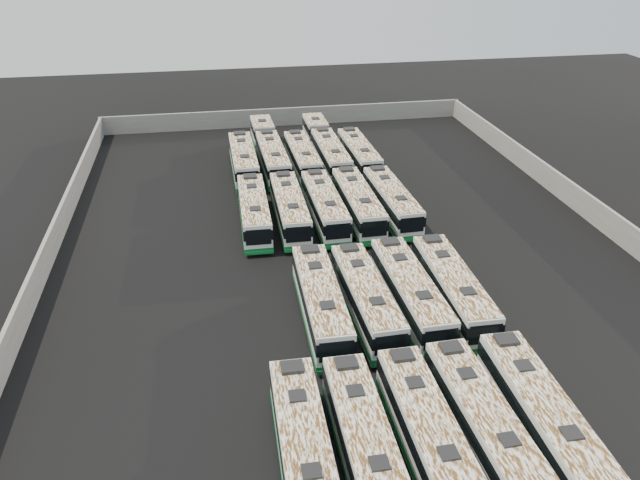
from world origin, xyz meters
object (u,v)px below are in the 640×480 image
(bus_midback_left, at_px, (290,209))
(bus_back_far_right, at_px, (359,155))
(bus_front_left, at_px, (365,445))
(bus_front_center, at_px, (428,436))
(bus_front_right, at_px, (483,425))
(bus_front_far_left, at_px, (304,452))
(bus_back_left, at_px, (269,149))
(bus_midfront_far_right, at_px, (453,289))
(bus_midback_center, at_px, (325,206))
(bus_midback_far_left, at_px, (254,211))
(bus_back_center, at_px, (302,158))
(bus_back_far_left, at_px, (244,161))
(bus_front_far_right, at_px, (542,418))
(bus_midfront_right, at_px, (410,293))
(bus_midback_right, at_px, (358,204))
(bus_midfront_left, at_px, (321,302))
(bus_back_right, at_px, (325,146))
(bus_midfront_center, at_px, (366,298))

(bus_midback_left, xyz_separation_m, bus_back_far_right, (8.90, 12.07, -0.03))
(bus_front_left, bearing_deg, bus_front_center, 0.54)
(bus_front_right, xyz_separation_m, bus_back_far_right, (2.98, 38.66, -0.00))
(bus_front_far_left, xyz_separation_m, bus_back_left, (2.89, 41.99, 0.03))
(bus_front_center, bearing_deg, bus_front_far_left, 179.18)
(bus_front_center, distance_m, bus_midfront_far_right, 13.60)
(bus_midfront_far_right, distance_m, bus_midback_center, 15.72)
(bus_front_left, xyz_separation_m, bus_midback_far_left, (-2.93, 26.94, 0.02))
(bus_midback_center, distance_m, bus_back_center, 12.19)
(bus_front_left, height_order, bus_back_center, bus_front_left)
(bus_front_center, xyz_separation_m, bus_midback_left, (-3.02, 26.85, 0.01))
(bus_front_far_left, xyz_separation_m, bus_back_far_left, (-0.04, 39.00, 0.04))
(bus_back_left, bearing_deg, bus_back_far_left, -135.43)
(bus_front_far_right, relative_size, bus_midfront_right, 0.99)
(bus_midback_right, height_order, bus_back_far_right, bus_midback_right)
(bus_midfront_far_right, distance_m, bus_back_far_left, 29.37)
(bus_front_far_right, relative_size, bus_midback_center, 1.02)
(bus_midfront_left, relative_size, bus_back_far_left, 1.00)
(bus_midfront_far_right, height_order, bus_back_right, bus_midfront_far_right)
(bus_front_far_right, xyz_separation_m, bus_back_far_left, (-11.96, 38.95, 0.01))
(bus_midback_left, bearing_deg, bus_front_right, -76.85)
(bus_front_left, relative_size, bus_back_center, 1.00)
(bus_front_center, xyz_separation_m, bus_front_far_right, (5.91, 0.12, 0.03))
(bus_front_left, bearing_deg, bus_midfront_right, 64.08)
(bus_midfront_left, xyz_separation_m, bus_midback_far_left, (-3.03, 14.68, -0.04))
(bus_back_far_left, bearing_deg, bus_midback_far_left, -90.18)
(bus_back_far_right, bearing_deg, bus_back_center, 178.48)
(bus_back_far_left, bearing_deg, bus_front_far_left, -90.18)
(bus_midfront_far_right, bearing_deg, bus_back_right, 96.84)
(bus_midfront_left, bearing_deg, bus_midback_left, 91.06)
(bus_front_far_right, height_order, bus_back_right, bus_front_far_right)
(bus_front_right, distance_m, bus_back_center, 38.85)
(bus_midback_far_left, distance_m, bus_back_left, 15.42)
(bus_back_far_left, distance_m, bus_back_center, 6.00)
(bus_midback_right, bearing_deg, bus_back_far_left, 125.76)
(bus_back_right, bearing_deg, bus_midfront_right, -90.15)
(bus_back_center, bearing_deg, bus_midback_left, -104.79)
(bus_back_center, distance_m, bus_back_far_right, 5.93)
(bus_midfront_center, relative_size, bus_midback_center, 1.00)
(bus_midfront_right, height_order, bus_back_center, bus_midfront_right)
(bus_midfront_center, bearing_deg, bus_midback_left, 100.13)
(bus_front_far_right, bearing_deg, bus_front_center, -177.77)
(bus_midfront_center, height_order, bus_midfront_far_right, bus_midfront_far_right)
(bus_midback_left, bearing_deg, bus_front_far_right, -70.94)
(bus_front_center, relative_size, bus_midfront_right, 0.97)
(bus_midfront_left, height_order, bus_back_center, bus_midfront_left)
(bus_back_left, height_order, bus_back_far_right, bus_back_left)
(bus_front_far_right, distance_m, bus_midfront_right, 12.51)
(bus_back_right, distance_m, bus_back_far_right, 4.25)
(bus_midfront_right, height_order, bus_back_right, bus_midfront_right)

